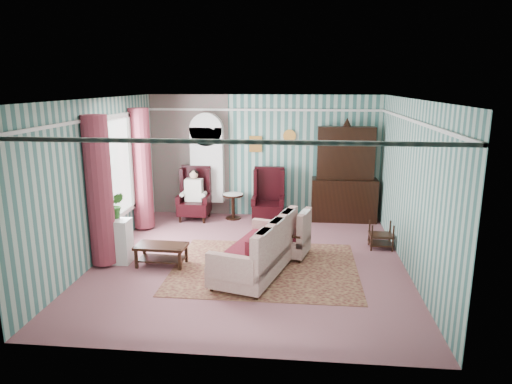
# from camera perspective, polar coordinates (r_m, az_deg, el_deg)

# --- Properties ---
(floor) EXTENTS (6.00, 6.00, 0.00)m
(floor) POSITION_cam_1_polar(r_m,az_deg,el_deg) (8.42, -0.74, -8.58)
(floor) COLOR #92545A
(floor) RESTS_ON ground
(room_shell) EXTENTS (5.53, 6.02, 2.91)m
(room_shell) POSITION_cam_1_polar(r_m,az_deg,el_deg) (8.15, -4.98, 5.29)
(room_shell) COLOR #386660
(room_shell) RESTS_ON ground
(bookcase) EXTENTS (0.80, 0.28, 2.24)m
(bookcase) POSITION_cam_1_polar(r_m,az_deg,el_deg) (11.01, -6.09, 2.72)
(bookcase) COLOR white
(bookcase) RESTS_ON floor
(dresser_hutch) EXTENTS (1.50, 0.56, 2.36)m
(dresser_hutch) POSITION_cam_1_polar(r_m,az_deg,el_deg) (10.70, 11.08, 2.56)
(dresser_hutch) COLOR black
(dresser_hutch) RESTS_ON floor
(wingback_left) EXTENTS (0.76, 0.80, 1.25)m
(wingback_left) POSITION_cam_1_polar(r_m,az_deg,el_deg) (10.80, -7.74, -0.23)
(wingback_left) COLOR black
(wingback_left) RESTS_ON floor
(wingback_right) EXTENTS (0.76, 0.80, 1.25)m
(wingback_right) POSITION_cam_1_polar(r_m,az_deg,el_deg) (10.54, 1.56, -0.45)
(wingback_right) COLOR black
(wingback_right) RESTS_ON floor
(seated_woman) EXTENTS (0.44, 0.40, 1.18)m
(seated_woman) POSITION_cam_1_polar(r_m,az_deg,el_deg) (10.81, -7.74, -0.41)
(seated_woman) COLOR white
(seated_woman) RESTS_ON floor
(round_side_table) EXTENTS (0.50, 0.50, 0.60)m
(round_side_table) POSITION_cam_1_polar(r_m,az_deg,el_deg) (10.85, -2.88, -1.82)
(round_side_table) COLOR black
(round_side_table) RESTS_ON floor
(nest_table) EXTENTS (0.45, 0.38, 0.54)m
(nest_table) POSITION_cam_1_polar(r_m,az_deg,el_deg) (9.26, 15.35, -5.22)
(nest_table) COLOR black
(nest_table) RESTS_ON floor
(plant_stand) EXTENTS (0.55, 0.35, 0.80)m
(plant_stand) POSITION_cam_1_polar(r_m,az_deg,el_deg) (8.60, -17.18, -5.87)
(plant_stand) COLOR white
(plant_stand) RESTS_ON floor
(rug) EXTENTS (3.20, 2.60, 0.01)m
(rug) POSITION_cam_1_polar(r_m,az_deg,el_deg) (8.11, 1.15, -9.41)
(rug) COLOR #451718
(rug) RESTS_ON floor
(sofa) EXTENTS (1.49, 2.20, 0.92)m
(sofa) POSITION_cam_1_polar(r_m,az_deg,el_deg) (7.70, -0.11, -7.05)
(sofa) COLOR #C2AF96
(sofa) RESTS_ON floor
(floral_armchair) EXTENTS (1.02, 0.94, 0.87)m
(floral_armchair) POSITION_cam_1_polar(r_m,az_deg,el_deg) (8.49, 4.19, -5.26)
(floral_armchair) COLOR beige
(floral_armchair) RESTS_ON floor
(coffee_table) EXTENTS (0.92, 0.51, 0.38)m
(coffee_table) POSITION_cam_1_polar(r_m,az_deg,el_deg) (8.32, -11.71, -7.73)
(coffee_table) COLOR black
(coffee_table) RESTS_ON floor
(potted_plant_a) EXTENTS (0.47, 0.44, 0.41)m
(potted_plant_a) POSITION_cam_1_polar(r_m,az_deg,el_deg) (8.39, -18.06, -2.08)
(potted_plant_a) COLOR #19511C
(potted_plant_a) RESTS_ON plant_stand
(potted_plant_b) EXTENTS (0.32, 0.29, 0.47)m
(potted_plant_b) POSITION_cam_1_polar(r_m,az_deg,el_deg) (8.50, -17.04, -1.60)
(potted_plant_b) COLOR #164818
(potted_plant_b) RESTS_ON plant_stand
(potted_plant_c) EXTENTS (0.28, 0.28, 0.41)m
(potted_plant_c) POSITION_cam_1_polar(r_m,az_deg,el_deg) (8.46, -18.09, -1.94)
(potted_plant_c) COLOR #2B591C
(potted_plant_c) RESTS_ON plant_stand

